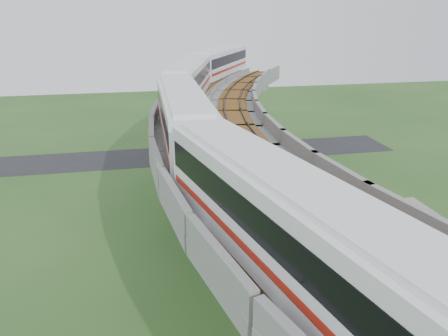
% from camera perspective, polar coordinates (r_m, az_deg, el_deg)
% --- Properties ---
extents(ground, '(160.00, 160.00, 0.00)m').
position_cam_1_polar(ground, '(32.98, -0.48, -14.81)').
color(ground, '#2B5221').
rests_on(ground, ground).
extents(dirt_lot, '(18.00, 26.00, 0.04)m').
position_cam_1_polar(dirt_lot, '(36.38, 23.00, -12.91)').
color(dirt_lot, gray).
rests_on(dirt_lot, ground).
extents(asphalt_road, '(60.00, 8.00, 0.03)m').
position_cam_1_polar(asphalt_road, '(59.82, -5.96, 1.67)').
color(asphalt_road, '#232326').
rests_on(asphalt_road, ground).
extents(viaduct, '(19.58, 73.98, 11.40)m').
position_cam_1_polar(viaduct, '(29.68, 6.77, 0.63)').
color(viaduct, '#99968E').
rests_on(viaduct, ground).
extents(metro_train, '(14.72, 60.77, 3.64)m').
position_cam_1_polar(metro_train, '(35.57, -1.59, 9.48)').
color(metro_train, white).
rests_on(metro_train, ground).
extents(fence, '(3.87, 38.73, 1.50)m').
position_cam_1_polar(fence, '(35.42, 15.53, -11.50)').
color(fence, '#2D382D').
rests_on(fence, ground).
extents(tree_0, '(1.87, 1.87, 2.63)m').
position_cam_1_polar(tree_0, '(53.77, 7.13, 1.50)').
color(tree_0, '#382314').
rests_on(tree_0, ground).
extents(tree_1, '(1.85, 1.85, 3.11)m').
position_cam_1_polar(tree_1, '(49.88, 6.66, 0.61)').
color(tree_1, '#382314').
rests_on(tree_1, ground).
extents(tree_2, '(3.03, 3.03, 3.55)m').
position_cam_1_polar(tree_2, '(44.23, 5.91, -2.05)').
color(tree_2, '#382314').
rests_on(tree_2, ground).
extents(tree_3, '(2.43, 2.43, 3.28)m').
position_cam_1_polar(tree_3, '(38.38, 6.94, -5.71)').
color(tree_3, '#382314').
rests_on(tree_3, ground).
extents(tree_4, '(2.17, 2.17, 2.79)m').
position_cam_1_polar(tree_4, '(33.24, 10.13, -11.04)').
color(tree_4, '#382314').
rests_on(tree_4, ground).
extents(tree_5, '(1.94, 1.94, 2.93)m').
position_cam_1_polar(tree_5, '(28.88, 15.45, -16.29)').
color(tree_5, '#382314').
rests_on(tree_5, ground).
extents(car_dark, '(4.21, 1.84, 1.20)m').
position_cam_1_polar(car_dark, '(37.55, 24.66, -10.98)').
color(car_dark, black).
rests_on(car_dark, dirt_lot).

